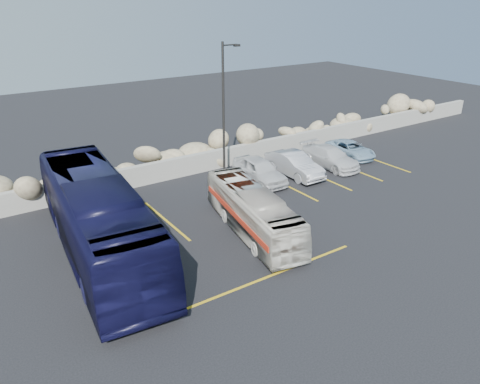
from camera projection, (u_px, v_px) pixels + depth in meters
ground at (297, 269)px, 19.00m from camera, size 90.00×90.00×0.00m
seawall at (167, 170)px, 27.91m from camera, size 60.00×0.40×1.20m
riprap_pile at (157, 153)px, 28.55m from camera, size 54.00×2.80×2.60m
parking_lines at (296, 197)px, 25.63m from camera, size 18.16×9.36×0.01m
lamppost at (224, 111)px, 25.87m from camera, size 1.14×0.18×8.00m
vintage_bus at (253, 212)px, 21.52m from camera, size 3.16×7.78×2.11m
tour_coach at (98, 218)px, 19.43m from camera, size 4.01×12.40×3.39m
car_a at (260, 170)px, 27.51m from camera, size 1.89×4.27×1.43m
car_b at (294, 164)px, 28.46m from camera, size 1.52×4.28×1.41m
car_c at (330, 157)px, 29.96m from camera, size 1.79×4.37×1.27m
car_d at (350, 149)px, 31.81m from camera, size 1.95×3.87×1.05m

